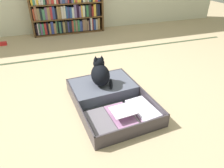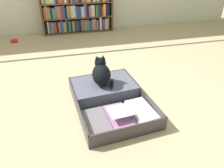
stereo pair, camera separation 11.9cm
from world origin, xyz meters
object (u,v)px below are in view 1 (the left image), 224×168
at_px(open_suitcase, 108,96).
at_px(small_red_pouch, 3,44).
at_px(bookshelf, 67,11).
at_px(black_cat, 100,74).

distance_m(open_suitcase, small_red_pouch, 2.25).
bearing_deg(bookshelf, black_cat, -90.54).
bearing_deg(open_suitcase, small_red_pouch, 119.32).
bearing_deg(black_cat, open_suitcase, -75.26).
relative_size(open_suitcase, small_red_pouch, 9.16).
relative_size(bookshelf, small_red_pouch, 12.56).
bearing_deg(small_red_pouch, bookshelf, 16.36).
bearing_deg(bookshelf, open_suitcase, -89.64).
distance_m(bookshelf, open_suitcase, 2.31).
height_order(black_cat, small_red_pouch, black_cat).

